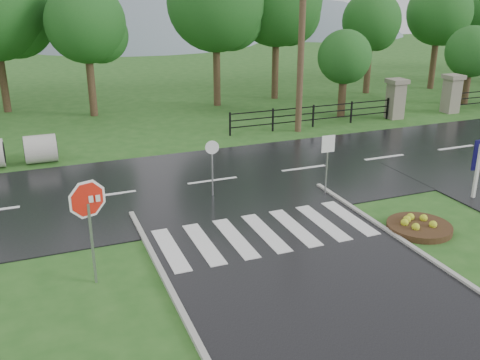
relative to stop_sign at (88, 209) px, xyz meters
name	(u,v)px	position (x,y,z in m)	size (l,w,h in m)	color
ground	(356,325)	(5.22, -4.07, -2.05)	(120.00, 120.00, 0.00)	#25551C
main_road	(213,182)	(5.22, 5.93, -2.05)	(90.00, 8.00, 0.04)	black
crosswalk	(265,233)	(5.22, 0.93, -1.99)	(6.50, 2.80, 0.02)	silver
pillar_west	(396,98)	(18.22, 11.93, -0.87)	(1.00, 1.00, 2.24)	gray
pillar_east	(452,93)	(22.22, 11.93, -0.87)	(1.00, 1.00, 2.24)	gray
fence_west	(313,114)	(12.97, 11.93, -1.33)	(9.58, 0.08, 1.20)	black
hills	(111,155)	(8.71, 60.93, -17.59)	(102.00, 48.00, 48.00)	slate
treeline	(155,107)	(6.22, 19.93, -2.05)	(83.20, 5.20, 10.00)	#174C19
stop_sign	(88,209)	(0.00, 0.00, 0.00)	(1.25, 0.46, 2.97)	#939399
flower_bed	(419,226)	(9.80, -0.58, -1.90)	(2.00, 2.00, 0.40)	#332111
reg_sign_small	(328,154)	(8.57, 3.07, -0.46)	(0.50, 0.07, 2.26)	#939399
reg_sign_round	(212,161)	(4.72, 4.46, -0.70)	(0.49, 0.11, 2.11)	#939399
utility_pole_east	(302,32)	(11.81, 11.43, 2.96)	(1.75, 0.33, 9.85)	#473523
entrance_tree_left	(345,57)	(15.64, 13.43, 1.32)	(3.00, 3.00, 4.90)	#3D2B1C
entrance_tree_right	(471,52)	(24.75, 13.43, 1.21)	(3.15, 3.15, 4.87)	#3D2B1C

